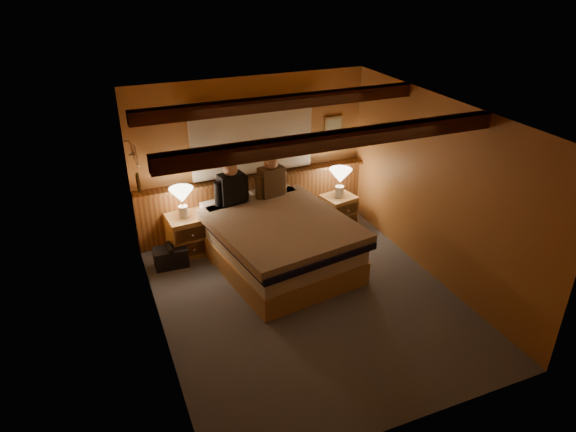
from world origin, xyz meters
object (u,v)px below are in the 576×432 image
nightstand_right (338,211)px  lamp_left (182,197)px  nightstand_left (188,235)px  person_left (231,186)px  duffel_bag (171,257)px  bed (278,241)px  person_right (271,180)px  lamp_right (340,178)px

nightstand_right → lamp_left: bearing=165.8°
nightstand_right → nightstand_left: bearing=165.7°
person_left → duffel_bag: size_ratio=1.36×
bed → duffel_bag: bearing=149.3°
nightstand_right → person_right: (-1.13, 0.01, 0.72)m
bed → nightstand_left: size_ratio=4.03×
nightstand_left → lamp_left: lamp_left is taller
lamp_right → bed: bearing=-151.3°
nightstand_left → duffel_bag: bearing=-144.6°
nightstand_right → lamp_left: lamp_left is taller
nightstand_left → lamp_left: 0.61m
person_right → lamp_right: bearing=-14.1°
nightstand_left → person_left: person_left is taller
nightstand_right → lamp_right: size_ratio=1.21×
bed → lamp_left: (-1.12, 0.82, 0.52)m
lamp_left → person_right: bearing=-3.4°
lamp_right → nightstand_left: bearing=177.5°
nightstand_right → lamp_left: (-2.43, 0.09, 0.64)m
nightstand_left → nightstand_right: bearing=-7.0°
bed → person_left: 1.03m
lamp_left → person_left: person_left is taller
lamp_right → duffel_bag: size_ratio=0.98×
duffel_bag → lamp_right: bearing=5.2°
person_right → lamp_left: bearing=163.7°
person_left → duffel_bag: 1.30m
duffel_bag → person_left: bearing=11.8°
nightstand_left → duffel_bag: size_ratio=1.27×
lamp_left → lamp_right: size_ratio=0.96×
lamp_left → person_left: (0.69, -0.09, 0.08)m
nightstand_left → person_left: 0.96m
nightstand_right → person_right: size_ratio=0.86×
lamp_right → person_right: 1.14m
lamp_right → duffel_bag: 2.80m
nightstand_right → person_left: (-1.74, 0.00, 0.72)m
nightstand_right → duffel_bag: nightstand_right is taller
lamp_left → duffel_bag: 0.85m
nightstand_left → nightstand_right: nightstand_left is taller
lamp_right → duffel_bag: (-2.71, -0.16, -0.70)m
nightstand_right → duffel_bag: 2.72m
lamp_left → duffel_bag: (-0.28, -0.26, -0.76)m
bed → person_right: person_right is taller
lamp_left → person_left: 0.70m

